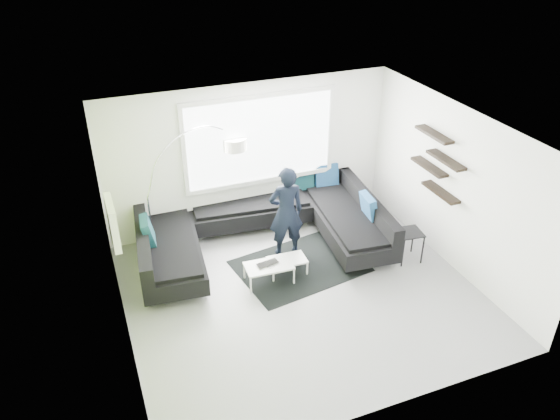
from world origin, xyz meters
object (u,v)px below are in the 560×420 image
at_px(laptop, 269,265).
at_px(person, 286,212).
at_px(coffee_table, 278,269).
at_px(arc_lamp, 147,198).
at_px(sectional_sofa, 260,228).
at_px(side_table, 408,246).

bearing_deg(laptop, person, 42.13).
xyz_separation_m(coffee_table, arc_lamp, (-1.81, 1.61, 0.91)).
xyz_separation_m(coffee_table, person, (0.39, 0.62, 0.69)).
xyz_separation_m(sectional_sofa, arc_lamp, (-1.84, 0.64, 0.66)).
bearing_deg(sectional_sofa, side_table, -24.02).
bearing_deg(coffee_table, laptop, -154.60).
relative_size(coffee_table, arc_lamp, 0.47).
height_order(coffee_table, side_table, side_table).
height_order(arc_lamp, laptop, arc_lamp).
bearing_deg(laptop, side_table, -14.00).
distance_m(coffee_table, arc_lamp, 2.59).
xyz_separation_m(side_table, laptop, (-2.51, 0.26, 0.06)).
bearing_deg(person, side_table, 159.39).
bearing_deg(coffee_table, person, 60.65).
bearing_deg(side_table, sectional_sofa, 150.04).
xyz_separation_m(sectional_sofa, person, (0.36, -0.36, 0.44)).
height_order(side_table, person, person).
distance_m(arc_lamp, laptop, 2.45).
height_order(sectional_sofa, person, person).
bearing_deg(arc_lamp, sectional_sofa, -27.35).
xyz_separation_m(coffee_table, laptop, (-0.19, -0.08, 0.18)).
bearing_deg(laptop, coffee_table, 14.42).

